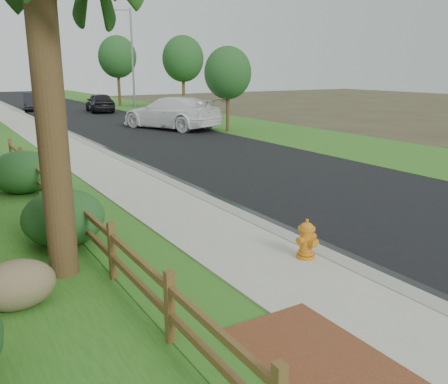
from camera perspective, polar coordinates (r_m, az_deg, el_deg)
ground at (r=8.65m, az=17.45°, el=-11.53°), size 120.00×120.00×0.00m
road at (r=41.52m, az=-16.73°, el=8.96°), size 8.00×90.00×0.02m
curb at (r=40.65m, az=-22.50°, el=8.43°), size 0.40×90.00×0.12m
wet_gutter at (r=40.71m, az=-22.01°, el=8.43°), size 0.50×90.00×0.00m
sidewalk at (r=40.46m, az=-24.33°, el=8.21°), size 2.20×90.00×0.10m
verge_far at (r=43.80m, az=-7.88°, el=9.71°), size 6.00×90.00×0.04m
brick_patch at (r=6.62m, az=10.94°, el=-19.26°), size 1.60×2.40×0.11m
ranch_fence at (r=12.03m, az=-18.77°, el=-1.06°), size 0.12×16.92×1.10m
fire_hydrant at (r=9.43m, az=9.89°, el=-5.74°), size 0.52×0.42×0.79m
white_suv at (r=30.26m, az=-6.36°, el=9.48°), size 5.19×7.40×1.99m
dark_car_mid at (r=43.06m, az=-14.71°, el=10.39°), size 2.52×5.01×1.64m
dark_car_far at (r=46.92m, az=-21.92°, el=10.09°), size 2.43×4.96×1.56m
streetlight at (r=41.22m, az=-11.20°, el=15.87°), size 1.91×0.65×8.40m
boulder at (r=8.31m, az=-23.62°, el=-10.21°), size 1.44×1.26×0.80m
shrub_b at (r=10.76m, az=-18.75°, el=-2.94°), size 1.93×1.93×1.22m
shrub_d at (r=15.68m, az=-23.08°, el=2.21°), size 1.96×1.96×1.30m
tree_near_right at (r=28.41m, az=0.46°, el=14.13°), size 2.76×2.76×4.97m
tree_mid_right at (r=42.35m, az=-4.96°, el=15.66°), size 3.55×3.55×6.44m
tree_far_right at (r=49.19m, az=-12.70°, el=15.56°), size 3.69×3.69×6.81m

